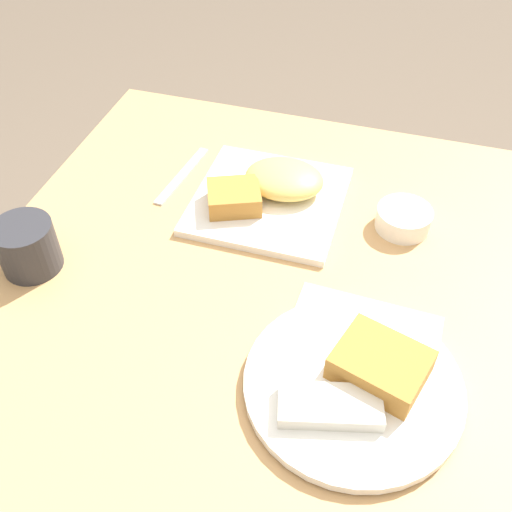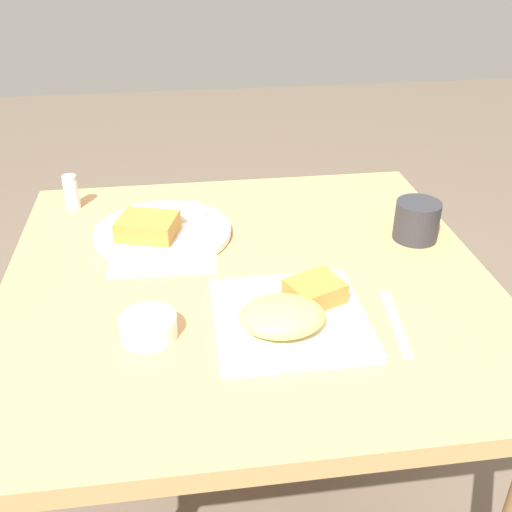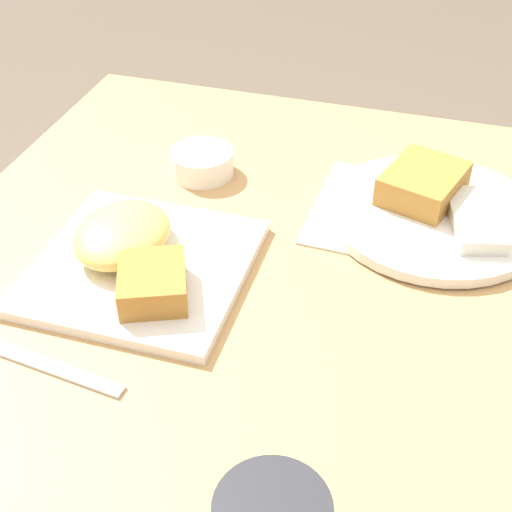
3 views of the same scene
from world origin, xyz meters
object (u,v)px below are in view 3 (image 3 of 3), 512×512
object	(u,v)px
plate_oval_far	(435,207)
plate_square_near	(136,256)
sauce_ramekin	(202,162)
butter_knife	(49,366)

from	to	relation	value
plate_oval_far	plate_square_near	bearing A→B (deg)	-57.59
sauce_ramekin	butter_knife	distance (m)	0.41
plate_square_near	butter_knife	world-z (taller)	plate_square_near
sauce_ramekin	butter_knife	bearing A→B (deg)	-3.26
plate_oval_far	sauce_ramekin	xyz separation A→B (m)	(-0.02, -0.33, 0.00)
plate_square_near	sauce_ramekin	xyz separation A→B (m)	(-0.23, 0.00, -0.00)
plate_oval_far	sauce_ramekin	size ratio (longest dim) A/B	3.13
plate_oval_far	sauce_ramekin	bearing A→B (deg)	-93.07
sauce_ramekin	plate_oval_far	bearing A→B (deg)	86.93
plate_square_near	sauce_ramekin	distance (m)	0.23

